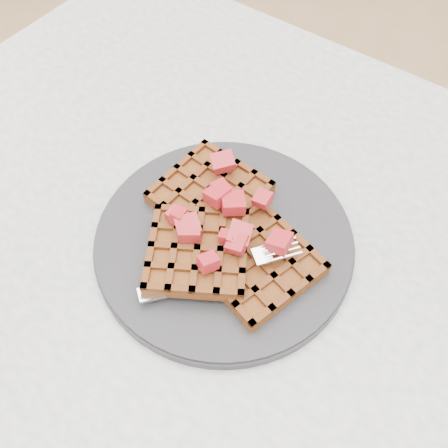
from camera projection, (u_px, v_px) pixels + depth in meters
ground at (262, 441)px, 1.14m from camera, size 4.00×4.00×0.00m
table at (294, 340)px, 0.62m from camera, size 1.20×0.80×0.75m
plate at (224, 240)px, 0.55m from camera, size 0.29×0.29×0.02m
waffles at (222, 233)px, 0.54m from camera, size 0.22×0.20×0.03m
strawberry_pile at (224, 216)px, 0.52m from camera, size 0.15×0.15×0.02m
fork at (231, 273)px, 0.51m from camera, size 0.13×0.16×0.02m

